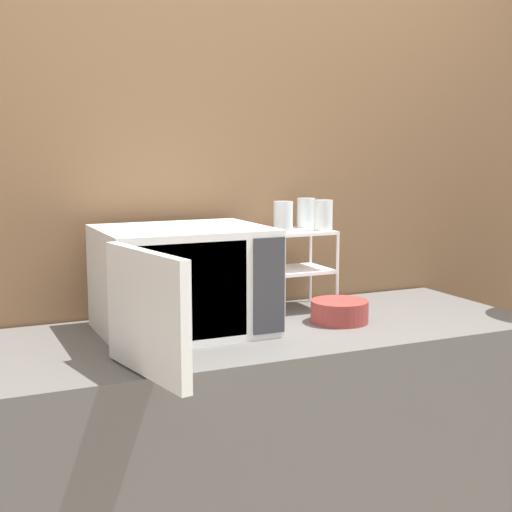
{
  "coord_description": "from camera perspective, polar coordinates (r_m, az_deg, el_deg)",
  "views": [
    {
      "loc": [
        -0.97,
        -1.7,
        1.48
      ],
      "look_at": [
        -0.02,
        0.38,
        1.14
      ],
      "focal_mm": 50.0,
      "sensor_mm": 36.0,
      "label": 1
    }
  ],
  "objects": [
    {
      "name": "wall_back",
      "position": [
        2.62,
        -2.84,
        4.63
      ],
      "size": [
        8.0,
        0.06,
        2.6
      ],
      "color": "brown",
      "rests_on": "ground_plane"
    },
    {
      "name": "glass_back_right",
      "position": [
        2.64,
        4.02,
        3.47
      ],
      "size": [
        0.07,
        0.07,
        0.11
      ],
      "color": "silver",
      "rests_on": "dish_rack"
    },
    {
      "name": "microwave",
      "position": [
        2.25,
        -5.98,
        -2.0
      ],
      "size": [
        0.55,
        0.82,
        0.34
      ],
      "color": "silver",
      "rests_on": "counter"
    },
    {
      "name": "dish_rack",
      "position": [
        2.57,
        3.21,
        0.27
      ],
      "size": [
        0.24,
        0.21,
        0.29
      ],
      "color": "white",
      "rests_on": "counter"
    },
    {
      "name": "glass_front_left",
      "position": [
        2.47,
        2.19,
        3.13
      ],
      "size": [
        0.07,
        0.07,
        0.11
      ],
      "color": "silver",
      "rests_on": "dish_rack"
    },
    {
      "name": "glass_front_right",
      "position": [
        2.54,
        5.4,
        3.27
      ],
      "size": [
        0.07,
        0.07,
        0.11
      ],
      "color": "silver",
      "rests_on": "dish_rack"
    },
    {
      "name": "bowl",
      "position": [
        2.42,
        6.69,
        -4.44
      ],
      "size": [
        0.19,
        0.19,
        0.07
      ],
      "color": "maroon",
      "rests_on": "counter"
    },
    {
      "name": "counter",
      "position": [
        2.48,
        0.76,
        -15.91
      ],
      "size": [
        1.81,
        0.7,
        0.9
      ],
      "color": "#595654",
      "rests_on": "ground_plane"
    }
  ]
}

